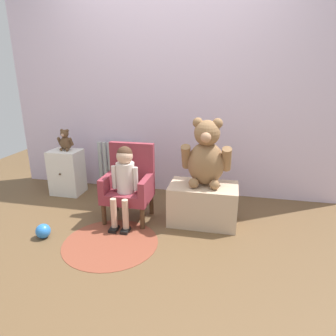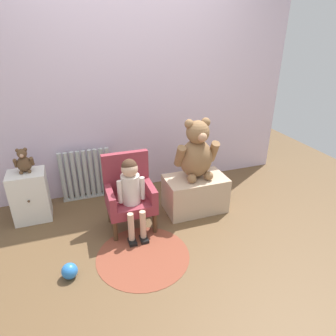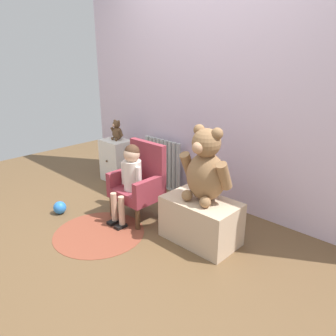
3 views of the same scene
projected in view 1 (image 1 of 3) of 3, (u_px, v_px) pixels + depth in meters
name	position (u px, v px, depth m)	size (l,w,h in m)	color
ground_plane	(138.00, 246.00, 2.48)	(6.00, 6.00, 0.00)	brown
back_wall	(170.00, 88.00, 3.29)	(3.80, 0.05, 2.40)	silver
radiator	(120.00, 167.00, 3.58)	(0.56, 0.05, 0.58)	#ACB4B1
small_dresser	(67.00, 172.00, 3.48)	(0.35, 0.30, 0.52)	white
child_armchair	(129.00, 183.00, 2.88)	(0.44, 0.37, 0.73)	maroon
child_figure	(124.00, 174.00, 2.73)	(0.25, 0.35, 0.74)	silver
low_bench	(203.00, 204.00, 2.82)	(0.63, 0.38, 0.38)	#CAAC8D
large_teddy_bear	(206.00, 156.00, 2.70)	(0.45, 0.32, 0.62)	olive
small_teddy_bear	(65.00, 141.00, 3.39)	(0.18, 0.12, 0.24)	brown
floor_rug	(110.00, 243.00, 2.52)	(0.80, 0.80, 0.01)	brown
toy_ball	(43.00, 231.00, 2.59)	(0.13, 0.13, 0.13)	blue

